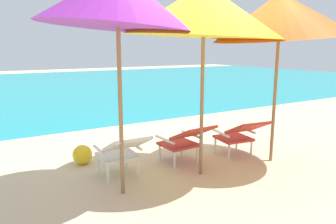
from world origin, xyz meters
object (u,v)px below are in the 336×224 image
lounge_chair_left (122,151)px  beach_umbrella_right (280,16)px  beach_umbrella_center (204,11)px  beach_ball (82,155)px  lounge_chair_right (240,134)px  lounge_chair_center (185,139)px

lounge_chair_left → beach_umbrella_right: beach_umbrella_right is taller
beach_umbrella_center → beach_ball: bearing=136.4°
lounge_chair_right → beach_umbrella_right: beach_umbrella_right is taller
lounge_chair_right → beach_umbrella_center: size_ratio=0.32×
lounge_chair_left → lounge_chair_center: size_ratio=0.98×
lounge_chair_left → beach_umbrella_center: 2.15m
lounge_chair_center → beach_umbrella_right: beach_umbrella_right is taller
beach_umbrella_center → beach_umbrella_right: (1.30, -0.13, -0.01)m
lounge_chair_left → beach_umbrella_center: beach_umbrella_center is taller
beach_umbrella_right → lounge_chair_left: bearing=166.7°
lounge_chair_center → beach_umbrella_right: (1.28, -0.57, 1.84)m
lounge_chair_right → beach_umbrella_center: bearing=-165.4°
beach_umbrella_right → beach_ball: bearing=152.0°
lounge_chair_right → beach_umbrella_right: size_ratio=0.35×
lounge_chair_center → lounge_chair_left: bearing=-178.8°
lounge_chair_left → beach_umbrella_right: size_ratio=0.33×
lounge_chair_center → beach_umbrella_center: (-0.02, -0.44, 1.85)m
lounge_chair_right → beach_umbrella_right: bearing=-50.1°
beach_umbrella_center → beach_umbrella_right: size_ratio=1.11×
lounge_chair_right → beach_ball: size_ratio=3.09×
lounge_chair_left → lounge_chair_right: 2.01m
lounge_chair_center → beach_umbrella_center: 1.90m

